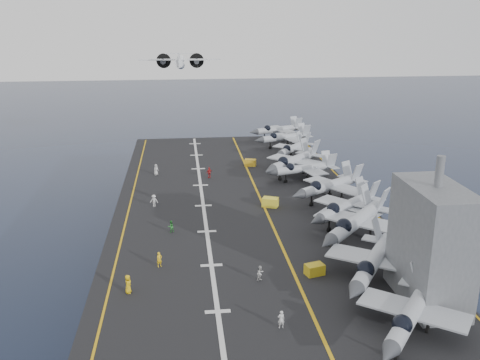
{
  "coord_description": "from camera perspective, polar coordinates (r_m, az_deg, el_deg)",
  "views": [
    {
      "loc": [
        -8.94,
        -75.53,
        38.07
      ],
      "look_at": [
        0.0,
        4.0,
        13.0
      ],
      "focal_mm": 40.0,
      "sensor_mm": 36.0,
      "label": 1
    }
  ],
  "objects": [
    {
      "name": "ground",
      "position": [
        85.05,
        0.31,
        -9.2
      ],
      "size": [
        500.0,
        500.0,
        0.0
      ],
      "primitive_type": "plane",
      "color": "#142135",
      "rests_on": "ground"
    },
    {
      "name": "hull",
      "position": [
        82.93,
        0.31,
        -6.11
      ],
      "size": [
        36.0,
        90.0,
        10.0
      ],
      "primitive_type": "cube",
      "color": "#56595E",
      "rests_on": "ground"
    },
    {
      "name": "flight_deck",
      "position": [
        81.0,
        0.32,
        -2.73
      ],
      "size": [
        38.0,
        92.0,
        0.4
      ],
      "primitive_type": "cube",
      "color": "black",
      "rests_on": "hull"
    },
    {
      "name": "foul_line",
      "position": [
        81.31,
        2.42,
        -2.5
      ],
      "size": [
        0.35,
        90.0,
        0.02
      ],
      "primitive_type": "cube",
      "color": "gold",
      "rests_on": "flight_deck"
    },
    {
      "name": "landing_centerline",
      "position": [
        80.48,
        -3.93,
        -2.74
      ],
      "size": [
        0.5,
        90.0,
        0.02
      ],
      "primitive_type": "cube",
      "color": "silver",
      "rests_on": "flight_deck"
    },
    {
      "name": "deck_edge_port",
      "position": [
        80.83,
        -11.76,
        -2.99
      ],
      "size": [
        0.25,
        90.0,
        0.02
      ],
      "primitive_type": "cube",
      "color": "gold",
      "rests_on": "flight_deck"
    },
    {
      "name": "deck_edge_stbd",
      "position": [
        84.98,
        12.81,
        -2.04
      ],
      "size": [
        0.25,
        90.0,
        0.02
      ],
      "primitive_type": "cube",
      "color": "gold",
      "rests_on": "flight_deck"
    },
    {
      "name": "island_superstructure",
      "position": [
        55.25,
        19.87,
        -5.11
      ],
      "size": [
        5.0,
        10.0,
        15.0
      ],
      "primitive_type": null,
      "color": "#56595E",
      "rests_on": "flight_deck"
    },
    {
      "name": "fighter_jet_0",
      "position": [
        50.83,
        17.86,
        -13.18
      ],
      "size": [
        16.6,
        17.43,
        5.05
      ],
      "primitive_type": null,
      "color": "#9CA6AE",
      "rests_on": "flight_deck"
    },
    {
      "name": "fighter_jet_1",
      "position": [
        58.9,
        14.07,
        -8.27
      ],
      "size": [
        17.19,
        18.59,
        5.37
      ],
      "primitive_type": null,
      "color": "gray",
      "rests_on": "flight_deck"
    },
    {
      "name": "fighter_jet_2",
      "position": [
        68.57,
        12.25,
        -4.24
      ],
      "size": [
        19.11,
        19.57,
        5.71
      ],
      "primitive_type": null,
      "color": "gray",
      "rests_on": "flight_deck"
    },
    {
      "name": "fighter_jet_3",
      "position": [
        74.37,
        11.3,
        -2.7
      ],
      "size": [
        17.55,
        17.01,
        5.11
      ],
      "primitive_type": null,
      "color": "#9299A2",
      "rests_on": "flight_deck"
    },
    {
      "name": "fighter_jet_4",
      "position": [
        83.07,
        9.56,
        -0.48
      ],
      "size": [
        17.4,
        16.04,
        5.03
      ],
      "primitive_type": null,
      "color": "gray",
      "rests_on": "flight_deck"
    },
    {
      "name": "fighter_jet_5",
      "position": [
        92.48,
        6.93,
        1.32
      ],
      "size": [
        14.92,
        11.93,
        4.53
      ],
      "primitive_type": null,
      "color": "gray",
      "rests_on": "flight_deck"
    },
    {
      "name": "fighter_jet_6",
      "position": [
        95.49,
        5.73,
        2.15
      ],
      "size": [
        18.28,
        18.45,
        5.41
      ],
      "primitive_type": null,
      "color": "#98A1A9",
      "rests_on": "flight_deck"
    },
    {
      "name": "fighter_jet_7",
      "position": [
        106.47,
        5.7,
        3.49
      ],
      "size": [
        14.68,
        15.44,
        4.47
      ],
      "primitive_type": null,
      "color": "#929AA1",
      "rests_on": "flight_deck"
    },
    {
      "name": "fighter_jet_8",
      "position": [
        115.48,
        4.84,
        4.64
      ],
      "size": [
        15.48,
        12.89,
        4.6
      ],
      "primitive_type": null,
      "color": "gray",
      "rests_on": "flight_deck"
    },
    {
      "name": "tow_cart_a",
      "position": [
        60.34,
        7.96,
        -9.43
      ],
      "size": [
        2.32,
        1.84,
        1.22
      ],
      "primitive_type": null,
      "color": "gold",
      "rests_on": "flight_deck"
    },
    {
      "name": "tow_cart_b",
      "position": [
        79.88,
        3.24,
        -2.38
      ],
      "size": [
        2.68,
        2.28,
        1.37
      ],
      "primitive_type": null,
      "color": "yellow",
      "rests_on": "flight_deck"
    },
    {
      "name": "tow_cart_c",
      "position": [
        101.05,
        1.1,
        1.87
      ],
      "size": [
        2.36,
        1.85,
        1.25
      ],
      "primitive_type": null,
      "color": "gold",
      "rests_on": "flight_deck"
    },
    {
      "name": "crew_0",
      "position": [
        57.19,
        -11.86,
        -10.81
      ],
      "size": [
        0.96,
        1.3,
        2.0
      ],
      "primitive_type": "imported",
      "color": "yellow",
      "rests_on": "flight_deck"
    },
    {
      "name": "crew_1",
      "position": [
        62.04,
        -8.6,
        -8.38
      ],
      "size": [
        1.29,
        1.18,
        1.8
      ],
      "primitive_type": "imported",
      "color": "yellow",
      "rests_on": "flight_deck"
    },
    {
      "name": "crew_2",
      "position": [
        71.17,
        -7.38,
        -4.93
      ],
      "size": [
        1.16,
        1.02,
        1.63
      ],
      "primitive_type": "imported",
      "color": "#2C8A32",
      "rests_on": "flight_deck"
    },
    {
      "name": "crew_3",
      "position": [
        80.76,
        -9.16,
        -2.19
      ],
      "size": [
        1.2,
        0.91,
        1.81
      ],
      "primitive_type": "imported",
      "color": "silver",
      "rests_on": "flight_deck"
    },
    {
      "name": "crew_4",
      "position": [
        93.67,
        -3.29,
        0.8
      ],
      "size": [
        1.38,
        1.24,
        1.92
      ],
      "primitive_type": "imported",
      "color": "red",
      "rests_on": "flight_deck"
    },
    {
      "name": "crew_5",
      "position": [
        96.46,
        -8.94,
        1.11
      ],
      "size": [
        1.39,
        1.33,
        1.94
      ],
      "primitive_type": "imported",
      "color": "silver",
      "rests_on": "flight_deck"
    },
    {
      "name": "crew_6",
      "position": [
        50.64,
        4.41,
        -14.6
      ],
      "size": [
        1.11,
        0.78,
        1.77
      ],
      "primitive_type": "imported",
      "color": "silver",
      "rests_on": "flight_deck"
    },
    {
      "name": "crew_7",
      "position": [
        58.47,
        2.19,
        -9.91
      ],
      "size": [
        1.24,
        1.18,
        1.73
      ],
      "primitive_type": "imported",
      "color": "silver",
      "rests_on": "flight_deck"
    },
    {
      "name": "transport_plane",
      "position": [
        130.64,
        -6.42,
        12.15
      ],
      "size": [
        19.82,
        13.88,
        4.58
      ],
      "primitive_type": null,
      "color": "silver"
    },
    {
      "name": "fighter_jet_9",
      "position": [
        123.23,
        4.12,
        5.47
      ],
      "size": [
        15.48,
        12.89,
        4.6
      ],
      "primitive_type": null,
      "color": "gray",
      "rests_on": "flight_deck"
    }
  ]
}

